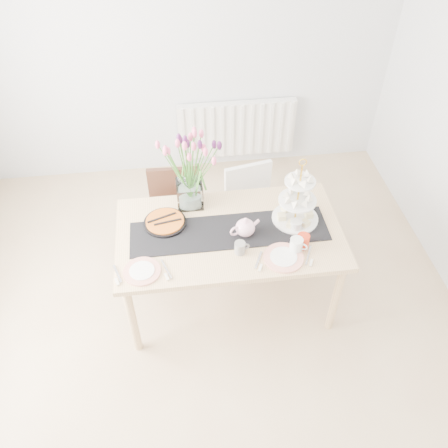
{
  "coord_description": "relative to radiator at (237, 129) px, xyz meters",
  "views": [
    {
      "loc": [
        -0.16,
        -1.93,
        3.12
      ],
      "look_at": [
        0.14,
        0.37,
        0.88
      ],
      "focal_mm": 38.0,
      "sensor_mm": 36.0,
      "label": 1
    }
  ],
  "objects": [
    {
      "name": "tart_tin",
      "position": [
        -0.77,
        -1.64,
        0.32
      ],
      "size": [
        0.31,
        0.31,
        0.04
      ],
      "rotation": [
        0.0,
        0.0,
        -0.08
      ],
      "color": "black",
      "rests_on": "dining_table"
    },
    {
      "name": "chair_white",
      "position": [
        -0.05,
        -1.21,
        0.02
      ],
      "size": [
        0.48,
        0.48,
        0.81
      ],
      "rotation": [
        0.0,
        0.0,
        0.2
      ],
      "color": "white",
      "rests_on": "ground"
    },
    {
      "name": "table_runner",
      "position": [
        -0.32,
        -1.77,
        0.3
      ],
      "size": [
        1.4,
        0.35,
        0.01
      ],
      "primitive_type": "cube",
      "color": "black",
      "rests_on": "dining_table"
    },
    {
      "name": "teapot",
      "position": [
        -0.21,
        -1.81,
        0.37
      ],
      "size": [
        0.27,
        0.24,
        0.14
      ],
      "primitive_type": null,
      "rotation": [
        0.0,
        0.0,
        0.31
      ],
      "color": "silver",
      "rests_on": "dining_table"
    },
    {
      "name": "tulip_vase",
      "position": [
        -0.57,
        -1.43,
        0.68
      ],
      "size": [
        0.69,
        0.69,
        0.59
      ],
      "rotation": [
        0.0,
        0.0,
        0.05
      ],
      "color": "silver",
      "rests_on": "dining_table"
    },
    {
      "name": "radiator",
      "position": [
        0.0,
        0.0,
        0.0
      ],
      "size": [
        1.2,
        0.08,
        0.6
      ],
      "primitive_type": "cube",
      "color": "white",
      "rests_on": "room_shell"
    },
    {
      "name": "plate_right",
      "position": [
        0.01,
        -2.07,
        0.31
      ],
      "size": [
        0.36,
        0.36,
        0.01
      ],
      "primitive_type": "cylinder",
      "rotation": [
        0.0,
        0.0,
        -0.43
      ],
      "color": "silver",
      "rests_on": "dining_table"
    },
    {
      "name": "mug_orange",
      "position": [
        0.16,
        -1.97,
        0.35
      ],
      "size": [
        0.12,
        0.12,
        0.1
      ],
      "primitive_type": "cylinder",
      "rotation": [
        0.0,
        0.0,
        0.94
      ],
      "color": "red",
      "rests_on": "dining_table"
    },
    {
      "name": "dining_table",
      "position": [
        -0.32,
        -1.77,
        0.22
      ],
      "size": [
        1.6,
        0.9,
        0.75
      ],
      "color": "tan",
      "rests_on": "ground"
    },
    {
      "name": "mug_white",
      "position": [
        0.1,
        -2.01,
        0.35
      ],
      "size": [
        0.12,
        0.12,
        0.1
      ],
      "primitive_type": "cylinder",
      "rotation": [
        0.0,
        0.0,
        -0.48
      ],
      "color": "silver",
      "rests_on": "dining_table"
    },
    {
      "name": "cream_jug",
      "position": [
        0.15,
        -1.81,
        0.34
      ],
      "size": [
        0.08,
        0.08,
        0.08
      ],
      "primitive_type": "cylinder",
      "rotation": [
        0.0,
        0.0,
        -0.02
      ],
      "color": "silver",
      "rests_on": "dining_table"
    },
    {
      "name": "room_shell",
      "position": [
        -0.5,
        -2.19,
        0.85
      ],
      "size": [
        4.5,
        4.5,
        4.5
      ],
      "color": "tan",
      "rests_on": "ground"
    },
    {
      "name": "mug_grey",
      "position": [
        -0.28,
        -1.98,
        0.34
      ],
      "size": [
        0.08,
        0.08,
        0.09
      ],
      "primitive_type": "cylinder",
      "rotation": [
        0.0,
        0.0,
        0.14
      ],
      "color": "gray",
      "rests_on": "dining_table"
    },
    {
      "name": "chair_brown",
      "position": [
        -0.69,
        -1.22,
        0.04
      ],
      "size": [
        0.43,
        0.43,
        0.84
      ],
      "rotation": [
        0.0,
        0.0,
        -0.04
      ],
      "color": "#351C13",
      "rests_on": "ground"
    },
    {
      "name": "plate_left",
      "position": [
        -0.94,
        -2.07,
        0.31
      ],
      "size": [
        0.31,
        0.31,
        0.01
      ],
      "primitive_type": "cylinder",
      "rotation": [
        0.0,
        0.0,
        0.34
      ],
      "color": "silver",
      "rests_on": "dining_table"
    },
    {
      "name": "cake_stand",
      "position": [
        0.17,
        -1.71,
        0.44
      ],
      "size": [
        0.34,
        0.34,
        0.49
      ],
      "rotation": [
        0.0,
        0.0,
        0.29
      ],
      "color": "gold",
      "rests_on": "dining_table"
    }
  ]
}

